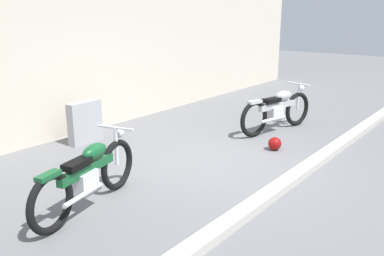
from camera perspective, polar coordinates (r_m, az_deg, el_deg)
ground_plane at (r=7.44m, az=3.82°, el=-4.76°), size 40.00×40.00×0.00m
building_wall at (r=9.49m, az=-14.42°, el=10.02°), size 18.00×0.30×3.45m
curb_strip at (r=6.79m, az=13.54°, el=-6.71°), size 18.00×0.24×0.12m
stone_marker at (r=8.67m, az=-14.44°, el=0.75°), size 0.75×0.23×0.86m
helmet at (r=8.19m, az=11.27°, el=-2.12°), size 0.26×0.26×0.26m
motorcycle_green at (r=5.81m, az=-14.02°, el=-6.31°), size 2.14×0.79×0.98m
motorcycle_silver at (r=9.42m, az=11.63°, el=2.47°), size 2.21×0.78×1.01m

